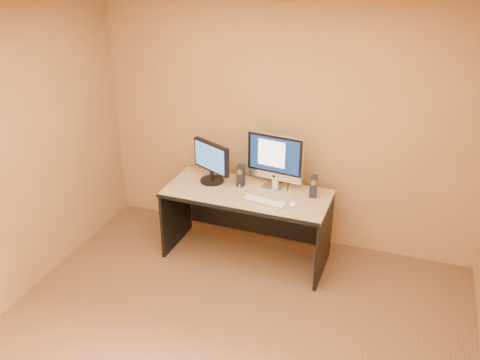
# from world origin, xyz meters

# --- Properties ---
(floor) EXTENTS (4.00, 4.00, 0.00)m
(floor) POSITION_xyz_m (0.00, 0.00, 0.00)
(floor) COLOR brown
(floor) RESTS_ON ground
(walls) EXTENTS (4.00, 4.00, 2.60)m
(walls) POSITION_xyz_m (0.00, 0.00, 1.30)
(walls) COLOR #A77243
(walls) RESTS_ON ground
(ceiling) EXTENTS (4.00, 4.00, 0.00)m
(ceiling) POSITION_xyz_m (0.00, 0.00, 2.60)
(ceiling) COLOR white
(ceiling) RESTS_ON walls
(desk) EXTENTS (1.64, 0.74, 0.75)m
(desk) POSITION_xyz_m (-0.23, 1.44, 0.38)
(desk) COLOR tan
(desk) RESTS_ON ground
(imac) EXTENTS (0.60, 0.29, 0.56)m
(imac) POSITION_xyz_m (-0.02, 1.64, 1.03)
(imac) COLOR silver
(imac) RESTS_ON desk
(second_monitor) EXTENTS (0.55, 0.44, 0.43)m
(second_monitor) POSITION_xyz_m (-0.65, 1.55, 0.97)
(second_monitor) COLOR black
(second_monitor) RESTS_ON desk
(speaker_left) EXTENTS (0.07, 0.08, 0.22)m
(speaker_left) POSITION_xyz_m (-0.34, 1.56, 0.87)
(speaker_left) COLOR black
(speaker_left) RESTS_ON desk
(speaker_right) EXTENTS (0.08, 0.08, 0.22)m
(speaker_right) POSITION_xyz_m (0.40, 1.56, 0.87)
(speaker_right) COLOR black
(speaker_right) RESTS_ON desk
(keyboard) EXTENTS (0.45, 0.17, 0.02)m
(keyboard) POSITION_xyz_m (-0.01, 1.30, 0.76)
(keyboard) COLOR #B3B2B7
(keyboard) RESTS_ON desk
(mouse) EXTENTS (0.06, 0.11, 0.04)m
(mouse) POSITION_xyz_m (0.26, 1.32, 0.77)
(mouse) COLOR white
(mouse) RESTS_ON desk
(cable_a) EXTENTS (0.04, 0.22, 0.01)m
(cable_a) POSITION_xyz_m (0.12, 1.70, 0.76)
(cable_a) COLOR black
(cable_a) RESTS_ON desk
(cable_b) EXTENTS (0.10, 0.16, 0.01)m
(cable_b) POSITION_xyz_m (0.01, 1.73, 0.76)
(cable_b) COLOR black
(cable_b) RESTS_ON desk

